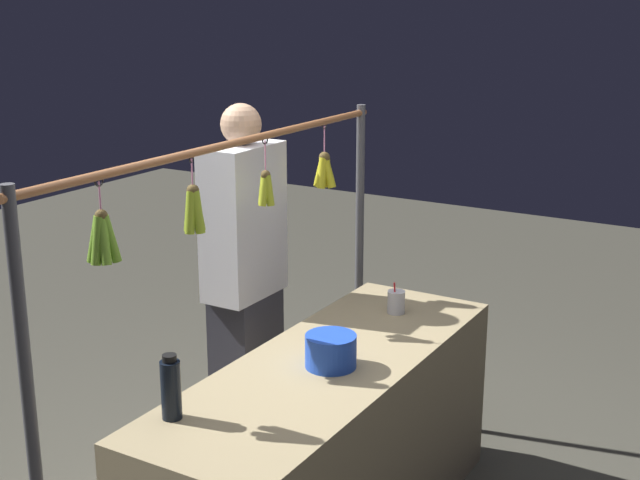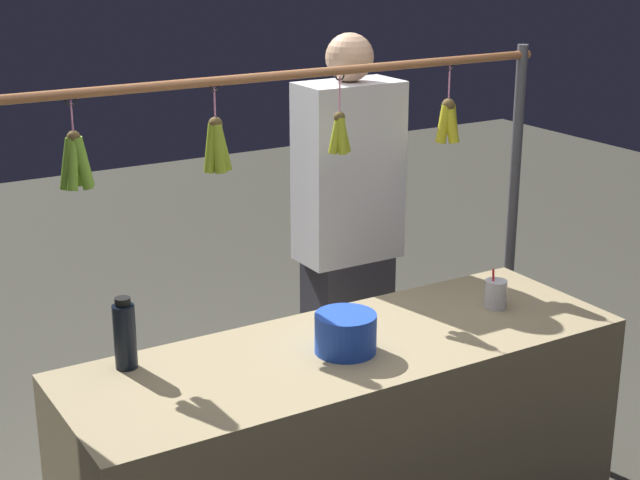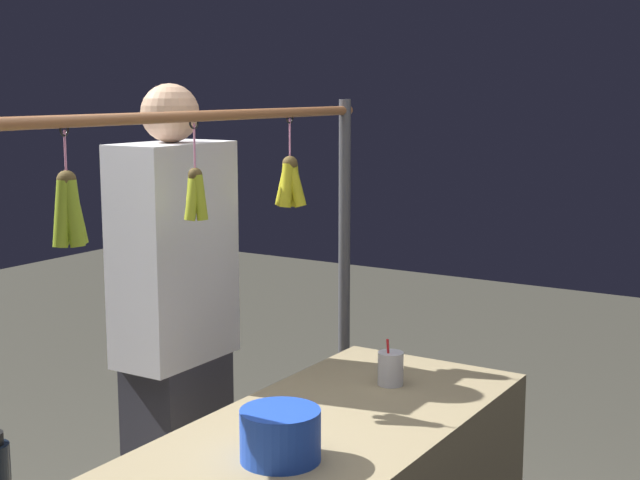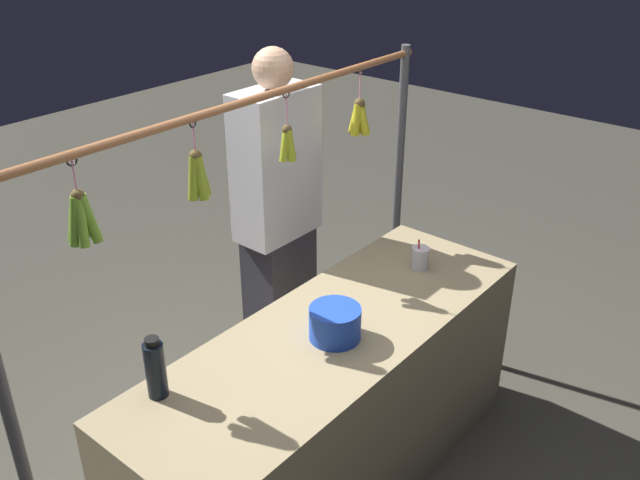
{
  "view_description": "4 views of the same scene",
  "coord_description": "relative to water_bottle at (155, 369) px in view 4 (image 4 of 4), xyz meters",
  "views": [
    {
      "loc": [
        2.79,
        1.62,
        2.23
      ],
      "look_at": [
        0.06,
        0.0,
        1.34
      ],
      "focal_mm": 49.17,
      "sensor_mm": 36.0,
      "label": 1
    },
    {
      "loc": [
        1.61,
        2.48,
        2.15
      ],
      "look_at": [
        0.11,
        0.0,
        1.21
      ],
      "focal_mm": 54.44,
      "sensor_mm": 36.0,
      "label": 2
    },
    {
      "loc": [
        1.84,
        1.27,
        1.74
      ],
      "look_at": [
        -0.21,
        0.0,
        1.34
      ],
      "focal_mm": 51.76,
      "sensor_mm": 36.0,
      "label": 3
    },
    {
      "loc": [
        1.78,
        1.41,
        2.4
      ],
      "look_at": [
        0.08,
        0.0,
        1.25
      ],
      "focal_mm": 38.93,
      "sensor_mm": 36.0,
      "label": 4
    }
  ],
  "objects": [
    {
      "name": "ground_plane",
      "position": [
        -0.69,
        0.22,
        -0.93
      ],
      "size": [
        12.0,
        12.0,
        0.0
      ],
      "primitive_type": "plane",
      "color": "#454339"
    },
    {
      "name": "vendor_person",
      "position": [
        -1.16,
        -0.51,
        -0.06
      ],
      "size": [
        0.42,
        0.23,
        1.75
      ],
      "color": "#2D2D38",
      "rests_on": "ground"
    },
    {
      "name": "water_bottle",
      "position": [
        0.0,
        0.0,
        0.0
      ],
      "size": [
        0.07,
        0.07,
        0.24
      ],
      "color": "black",
      "rests_on": "market_counter"
    },
    {
      "name": "blue_bucket",
      "position": [
        -0.66,
        0.26,
        -0.05
      ],
      "size": [
        0.2,
        0.2,
        0.13
      ],
      "primitive_type": "cylinder",
      "color": "blue",
      "rests_on": "market_counter"
    },
    {
      "name": "drink_cup",
      "position": [
        -1.33,
        0.21,
        -0.06
      ],
      "size": [
        0.08,
        0.08,
        0.15
      ],
      "color": "silver",
      "rests_on": "market_counter"
    },
    {
      "name": "display_rack",
      "position": [
        -0.68,
        -0.23,
        0.25
      ],
      "size": [
        2.27,
        0.12,
        1.7
      ],
      "color": "#4C4C51",
      "rests_on": "ground"
    },
    {
      "name": "market_counter",
      "position": [
        -0.69,
        0.22,
        -0.52
      ],
      "size": [
        1.92,
        0.64,
        0.82
      ],
      "primitive_type": "cube",
      "color": "tan",
      "rests_on": "ground"
    }
  ]
}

